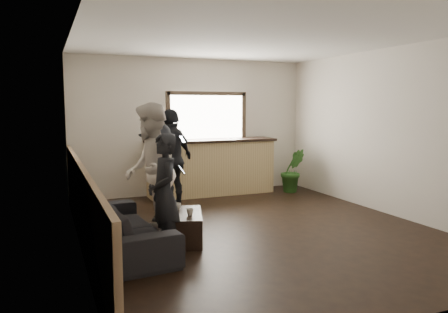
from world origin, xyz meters
name	(u,v)px	position (x,y,z in m)	size (l,w,h in m)	color
ground	(256,229)	(0.00, 0.00, 0.00)	(5.00, 6.00, 0.01)	black
room_shell	(210,132)	(-0.74, 0.00, 1.47)	(5.01, 6.01, 2.80)	silver
bar_counter	(211,164)	(0.30, 2.70, 0.64)	(2.70, 0.68, 2.13)	tan
sofa	(124,226)	(-1.98, -0.19, 0.30)	(2.08, 0.81, 0.61)	black
coffee_table	(183,227)	(-1.18, -0.14, 0.20)	(0.49, 0.88, 0.39)	black
cup_a	(177,206)	(-1.20, 0.07, 0.44)	(0.12, 0.12, 0.09)	silver
cup_b	(190,212)	(-1.14, -0.31, 0.44)	(0.10, 0.10, 0.09)	silver
potted_plant	(293,171)	(1.98, 2.24, 0.46)	(0.51, 0.41, 0.93)	#2D6623
person_a	(164,194)	(-1.53, -0.50, 0.75)	(0.45, 0.55, 1.50)	black
person_b	(151,170)	(-1.53, 0.24, 0.94)	(0.90, 1.05, 1.88)	beige
person_c	(158,171)	(-1.22, 1.12, 0.79)	(0.91, 1.16, 1.57)	black
person_d	(172,159)	(-0.80, 1.74, 0.89)	(1.09, 0.98, 1.78)	black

